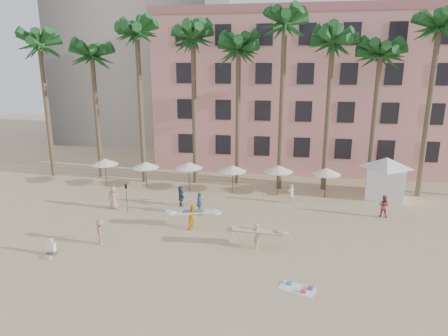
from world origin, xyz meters
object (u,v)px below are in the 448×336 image
carrier_white (193,216)px  pink_hotel (321,92)px  cabana (385,174)px  carrier_yellow (257,234)px

carrier_white → pink_hotel: bearing=66.4°
cabana → pink_hotel: bearing=111.9°
carrier_yellow → cabana: bearing=49.9°
pink_hotel → carrier_white: (-9.50, -21.74, -7.06)m
pink_hotel → cabana: (4.98, -12.37, -5.93)m
pink_hotel → carrier_white: pink_hotel is taller
carrier_white → cabana: bearing=32.9°
carrier_yellow → carrier_white: carrier_white is taller
cabana → carrier_yellow: cabana is taller
pink_hotel → carrier_yellow: (-4.84, -24.04, -7.05)m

